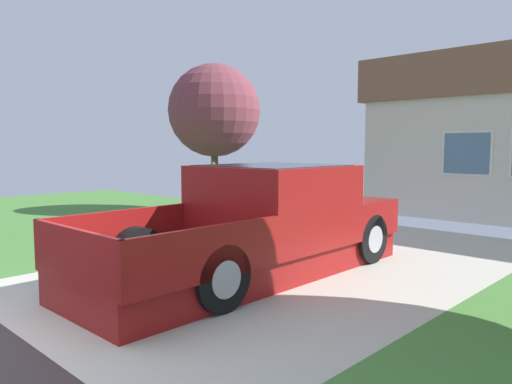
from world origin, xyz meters
The scene contains 4 objects.
pickup_truck centered at (-0.16, 3.68, 0.72)m, with size 2.15×5.42×1.62m.
person_with_hat centered at (-1.53, 3.78, 0.94)m, with size 0.49×0.48×1.65m.
handbag centered at (-1.54, 3.54, 0.13)m, with size 0.35×0.16×0.43m.
front_yard_tree centered at (-6.02, 7.70, 2.98)m, with size 2.67×2.67×4.26m.
Camera 1 is at (4.84, -1.75, 1.91)m, focal length 34.20 mm.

